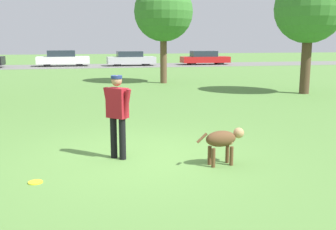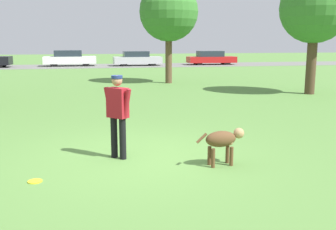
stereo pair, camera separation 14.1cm
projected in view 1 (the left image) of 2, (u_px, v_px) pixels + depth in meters
ground_plane at (136, 158)px, 7.69m from camera, size 120.00×120.00×0.00m
far_road_strip at (93, 66)px, 35.05m from camera, size 120.00×6.00×0.01m
person at (117, 110)px, 7.48m from camera, size 0.53×0.52×1.62m
dog at (223, 140)px, 7.18m from camera, size 0.96×0.36×0.68m
frisbee at (35, 182)px, 6.34m from camera, size 0.23×0.23×0.02m
tree_mid_center at (163, 12)px, 20.46m from camera, size 3.08×3.08×5.27m
tree_near_right at (309, 9)px, 16.32m from camera, size 2.89×2.89×5.02m
parked_car_white at (63, 58)px, 34.72m from camera, size 4.59×1.88×1.40m
parked_car_silver at (131, 59)px, 35.32m from camera, size 4.34×1.80×1.30m
parked_car_red at (205, 58)px, 37.06m from camera, size 4.54×1.68×1.29m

